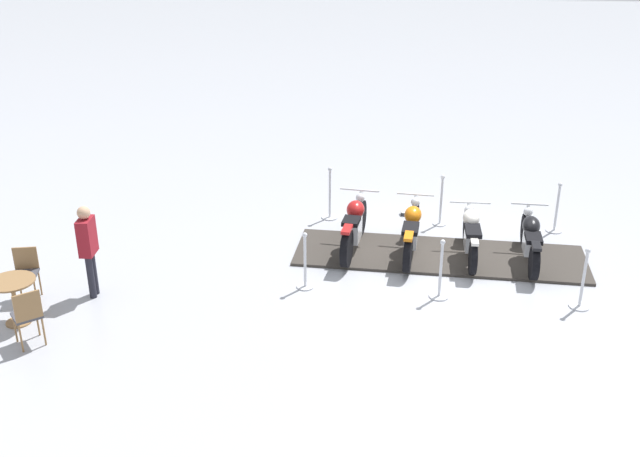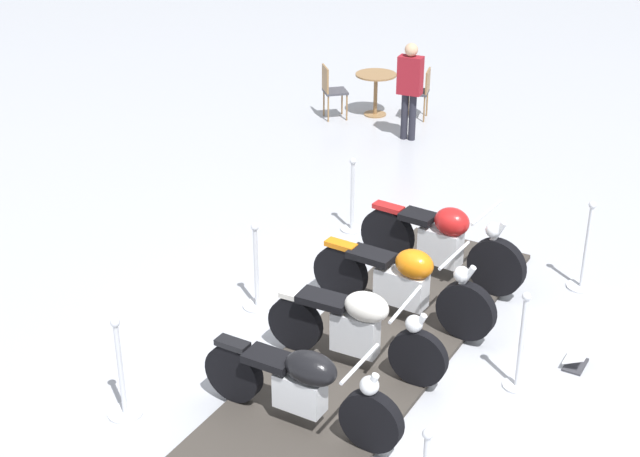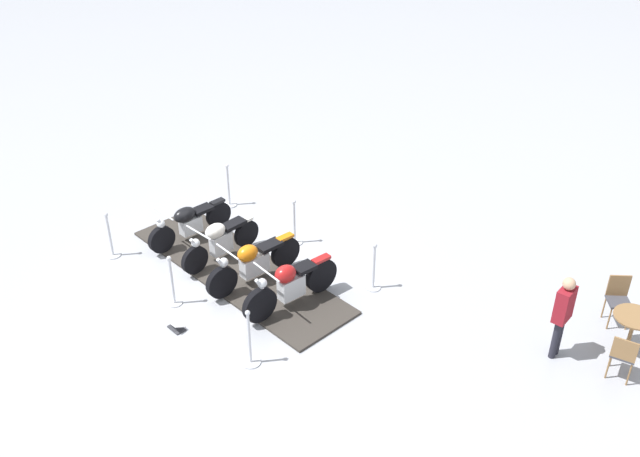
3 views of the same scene
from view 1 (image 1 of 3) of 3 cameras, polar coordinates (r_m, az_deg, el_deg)
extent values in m
plane|color=#A8AAB2|center=(14.54, 9.06, -2.14)|extent=(80.00, 80.00, 0.00)
cube|color=#38332D|center=(14.53, 9.07, -2.05)|extent=(1.82, 5.56, 0.05)
cylinder|color=black|center=(15.21, 15.39, -0.05)|extent=(0.62, 0.15, 0.61)
cylinder|color=black|center=(13.85, 15.99, -2.56)|extent=(0.62, 0.15, 0.61)
cube|color=silver|center=(14.51, 15.69, -1.10)|extent=(0.49, 0.25, 0.36)
ellipsoid|color=black|center=(14.49, 15.78, 0.23)|extent=(0.54, 0.34, 0.32)
cube|color=black|center=(14.10, 15.95, -0.69)|extent=(0.48, 0.31, 0.08)
cube|color=black|center=(13.71, 16.14, -1.30)|extent=(0.34, 0.17, 0.06)
cylinder|color=silver|center=(15.05, 15.52, 0.76)|extent=(0.26, 0.08, 0.53)
cylinder|color=silver|center=(14.87, 15.68, 1.80)|extent=(0.06, 0.69, 0.04)
sphere|color=silver|center=(15.03, 15.55, 1.23)|extent=(0.18, 0.18, 0.18)
cylinder|color=black|center=(15.05, 11.13, 0.14)|extent=(0.61, 0.11, 0.61)
cylinder|color=black|center=(13.78, 11.56, -2.21)|extent=(0.61, 0.11, 0.61)
cube|color=silver|center=(14.38, 11.36, -0.69)|extent=(0.49, 0.20, 0.44)
ellipsoid|color=silver|center=(14.35, 11.44, 0.79)|extent=(0.48, 0.32, 0.31)
cube|color=black|center=(13.93, 11.58, -0.17)|extent=(0.55, 0.29, 0.08)
cube|color=silver|center=(13.64, 11.68, -0.94)|extent=(0.34, 0.13, 0.06)
cylinder|color=silver|center=(14.87, 11.23, 0.93)|extent=(0.30, 0.07, 0.52)
cylinder|color=silver|center=(14.68, 11.36, 1.96)|extent=(0.04, 0.78, 0.04)
sphere|color=silver|center=(14.85, 11.26, 1.39)|extent=(0.18, 0.18, 0.18)
cylinder|color=black|center=(15.10, 7.21, 0.62)|extent=(0.68, 0.18, 0.67)
cylinder|color=black|center=(13.66, 6.69, -1.98)|extent=(0.68, 0.18, 0.67)
cube|color=silver|center=(14.35, 6.98, -0.44)|extent=(0.62, 0.28, 0.40)
ellipsoid|color=#D16B0F|center=(14.36, 7.09, 1.04)|extent=(0.47, 0.36, 0.33)
cube|color=black|center=(13.88, 6.90, 0.00)|extent=(0.54, 0.34, 0.08)
cube|color=#D16B0F|center=(13.50, 6.77, -0.59)|extent=(0.38, 0.18, 0.06)
cylinder|color=silver|center=(14.91, 7.24, 1.48)|extent=(0.34, 0.10, 0.57)
cylinder|color=silver|center=(14.69, 7.28, 2.59)|extent=(0.09, 0.72, 0.04)
sphere|color=silver|center=(14.86, 7.27, 2.01)|extent=(0.18, 0.18, 0.18)
cylinder|color=black|center=(15.09, 3.10, 0.84)|extent=(0.72, 0.21, 0.71)
cylinder|color=black|center=(13.76, 2.04, -1.52)|extent=(0.72, 0.21, 0.71)
cube|color=silver|center=(14.40, 2.60, -0.07)|extent=(0.54, 0.30, 0.44)
ellipsoid|color=#AD1919|center=(14.37, 2.72, 1.46)|extent=(0.47, 0.39, 0.34)
cube|color=black|center=(13.98, 2.39, 0.57)|extent=(0.44, 0.35, 0.08)
cube|color=#AD1919|center=(13.60, 2.07, -0.07)|extent=(0.40, 0.20, 0.06)
cylinder|color=silver|center=(14.90, 3.07, 1.77)|extent=(0.34, 0.11, 0.60)
cylinder|color=silver|center=(14.68, 3.04, 2.94)|extent=(0.12, 0.78, 0.04)
sphere|color=silver|center=(14.84, 3.09, 2.36)|extent=(0.18, 0.18, 0.18)
cylinder|color=silver|center=(16.09, 0.74, 0.87)|extent=(0.35, 0.35, 0.03)
cylinder|color=silver|center=(15.89, 0.75, 2.64)|extent=(0.05, 0.05, 1.04)
sphere|color=silver|center=(15.70, 0.76, 4.54)|extent=(0.09, 0.09, 0.09)
cylinder|color=silver|center=(16.20, 17.38, -0.14)|extent=(0.33, 0.33, 0.03)
cylinder|color=silver|center=(16.01, 17.59, 1.47)|extent=(0.05, 0.05, 0.96)
sphere|color=silver|center=(15.83, 17.82, 3.20)|extent=(0.09, 0.09, 0.09)
cylinder|color=silver|center=(13.40, 19.12, -5.60)|extent=(0.34, 0.34, 0.03)
cylinder|color=silver|center=(13.17, 19.41, -3.68)|extent=(0.05, 0.05, 0.99)
sphere|color=silver|center=(12.94, 19.73, -1.60)|extent=(0.09, 0.09, 0.09)
cylinder|color=silver|center=(13.13, 9.03, -5.10)|extent=(0.34, 0.34, 0.03)
cylinder|color=silver|center=(12.90, 9.18, -3.15)|extent=(0.05, 0.05, 0.98)
sphere|color=silver|center=(12.67, 9.33, -1.03)|extent=(0.09, 0.09, 0.09)
cylinder|color=silver|center=(13.28, -1.13, -4.43)|extent=(0.31, 0.31, 0.03)
cylinder|color=silver|center=(13.05, -1.14, -2.55)|extent=(0.05, 0.05, 0.95)
sphere|color=silver|center=(12.83, -1.16, -0.50)|extent=(0.09, 0.09, 0.09)
cylinder|color=silver|center=(15.97, 9.09, 0.37)|extent=(0.29, 0.29, 0.03)
cylinder|color=silver|center=(15.78, 9.21, 2.08)|extent=(0.05, 0.05, 1.00)
sphere|color=silver|center=(15.59, 9.33, 3.91)|extent=(0.09, 0.09, 0.09)
cube|color=#333338|center=(16.35, 6.76, 1.08)|extent=(0.21, 0.35, 0.02)
cube|color=white|center=(16.31, 6.78, 1.47)|extent=(0.23, 0.32, 0.12)
cylinder|color=olive|center=(13.17, -21.94, -6.61)|extent=(0.41, 0.41, 0.02)
cylinder|color=olive|center=(13.00, -22.19, -5.20)|extent=(0.07, 0.07, 0.72)
cylinder|color=olive|center=(12.83, -22.44, -3.74)|extent=(0.74, 0.74, 0.03)
cylinder|color=olive|center=(13.51, -20.83, -4.54)|extent=(0.03, 0.03, 0.47)
cylinder|color=olive|center=(13.60, -22.22, -4.58)|extent=(0.03, 0.03, 0.47)
cylinder|color=olive|center=(13.80, -20.54, -3.87)|extent=(0.03, 0.03, 0.47)
cylinder|color=olive|center=(13.89, -21.90, -3.91)|extent=(0.03, 0.03, 0.47)
cube|color=#3F3F47|center=(13.59, -21.53, -3.27)|extent=(0.48, 0.48, 0.04)
cube|color=olive|center=(13.66, -21.50, -2.10)|extent=(0.12, 0.40, 0.40)
cylinder|color=olive|center=(12.54, -22.19, -7.06)|extent=(0.03, 0.03, 0.48)
cylinder|color=olive|center=(12.59, -20.70, -6.67)|extent=(0.03, 0.03, 0.48)
cylinder|color=olive|center=(12.24, -21.80, -7.77)|extent=(0.03, 0.03, 0.48)
cylinder|color=olive|center=(12.30, -20.27, -7.36)|extent=(0.03, 0.03, 0.48)
cube|color=#3F3F47|center=(12.29, -21.42, -6.17)|extent=(0.56, 0.56, 0.04)
cube|color=olive|center=(12.01, -21.37, -5.54)|extent=(0.29, 0.32, 0.45)
cylinder|color=#23232D|center=(13.47, -16.86, -3.24)|extent=(0.12, 0.12, 0.80)
cylinder|color=#23232D|center=(13.36, -17.04, -3.52)|extent=(0.12, 0.12, 0.80)
cube|color=maroon|center=(13.11, -17.33, -0.58)|extent=(0.41, 0.25, 0.64)
sphere|color=tan|center=(12.95, -17.56, 1.15)|extent=(0.22, 0.22, 0.22)
camera|label=2|loc=(18.68, 36.16, 17.58)|focal=52.24mm
camera|label=3|loc=(22.46, -18.88, 28.35)|focal=39.68mm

